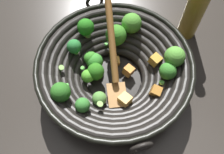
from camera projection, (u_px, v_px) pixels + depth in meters
name	position (u px, v px, depth m)	size (l,w,h in m)	color
ground_plane	(114.00, 81.00, 0.71)	(4.00, 4.00, 0.00)	#332D28
wok	(114.00, 69.00, 0.65)	(0.41, 0.41, 0.21)	black
cooking_oil_bottle	(195.00, 10.00, 0.70)	(0.06, 0.06, 0.25)	gold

